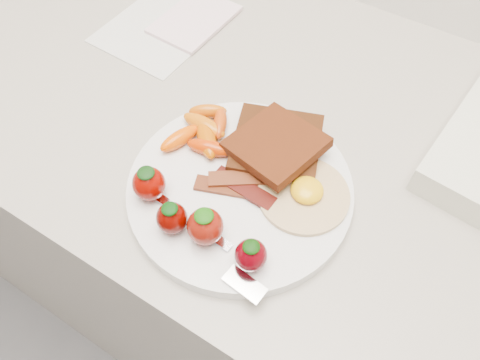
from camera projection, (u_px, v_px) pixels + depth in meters
The scene contains 11 objects.
counter at pixel (273, 263), 1.00m from camera, with size 2.00×0.60×0.90m, color gray.
plate at pixel (240, 189), 0.56m from camera, with size 0.27×0.27×0.02m, color white.
toast_lower at pixel (277, 143), 0.58m from camera, with size 0.11×0.11×0.01m, color black.
toast_upper at pixel (276, 144), 0.56m from camera, with size 0.10×0.10×0.01m, color #37170B.
fried_egg at pixel (304, 193), 0.54m from camera, with size 0.13×0.13×0.02m.
bacon_strips at pixel (238, 185), 0.55m from camera, with size 0.10×0.07×0.01m.
baby_carrots at pixel (204, 132), 0.59m from camera, with size 0.09×0.11×0.02m.
strawberries at pixel (191, 218), 0.51m from camera, with size 0.18×0.06×0.05m.
fork at pixel (215, 249), 0.51m from camera, with size 0.17×0.06×0.00m.
paper_sheet at pixel (167, 24), 0.75m from camera, with size 0.16×0.21×0.00m, color silver.
notepad at pixel (195, 20), 0.75m from camera, with size 0.09×0.14×0.01m, color silver.
Camera 1 is at (0.16, 1.31, 1.38)m, focal length 35.00 mm.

